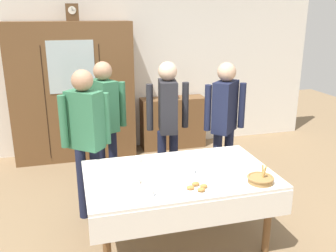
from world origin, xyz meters
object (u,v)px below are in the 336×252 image
(bookshelf_low, at_px, (173,123))
(pastry_plate, at_px, (197,188))
(tea_cup_far_left, at_px, (203,154))
(person_beside_shelf, at_px, (105,115))
(mantel_clock, at_px, (72,12))
(bread_basket, at_px, (260,179))
(tea_cup_back_edge, at_px, (150,194))
(spoon_far_right, at_px, (122,182))
(dining_table, at_px, (180,183))
(person_by_cabinet, at_px, (86,131))
(wall_cabinet, at_px, (73,92))
(spoon_near_left, at_px, (162,168))
(tea_cup_far_right, at_px, (136,181))
(spoon_front_edge, at_px, (239,179))
(book_stack, at_px, (173,95))
(person_behind_table_left, at_px, (168,116))
(tea_cup_mid_right, at_px, (191,171))
(tea_cup_near_right, at_px, (137,160))
(person_near_right_end, at_px, (225,116))

(bookshelf_low, bearing_deg, pastry_plate, -101.98)
(tea_cup_far_left, bearing_deg, person_beside_shelf, 135.04)
(mantel_clock, xyz_separation_m, bread_basket, (1.48, -2.95, -1.43))
(tea_cup_back_edge, relative_size, spoon_far_right, 1.09)
(dining_table, xyz_separation_m, bookshelf_low, (0.68, 2.64, -0.22))
(bread_basket, relative_size, person_by_cabinet, 0.15)
(wall_cabinet, bearing_deg, dining_table, -70.84)
(tea_cup_far_left, distance_m, spoon_near_left, 0.54)
(dining_table, distance_m, tea_cup_far_left, 0.54)
(tea_cup_far_right, xyz_separation_m, spoon_front_edge, (0.93, -0.16, -0.02))
(person_by_cabinet, bearing_deg, tea_cup_far_right, -65.06)
(wall_cabinet, distance_m, book_stack, 1.59)
(bread_basket, height_order, person_behind_table_left, person_behind_table_left)
(spoon_front_edge, bearing_deg, dining_table, 152.59)
(wall_cabinet, height_order, spoon_far_right, wall_cabinet)
(person_behind_table_left, bearing_deg, tea_cup_mid_right, -93.14)
(tea_cup_far_left, xyz_separation_m, person_behind_table_left, (-0.21, 0.68, 0.25))
(spoon_near_left, bearing_deg, wall_cabinet, 107.82)
(dining_table, xyz_separation_m, tea_cup_near_right, (-0.34, 0.39, 0.12))
(dining_table, relative_size, mantel_clock, 7.41)
(person_beside_shelf, height_order, person_behind_table_left, person_behind_table_left)
(tea_cup_back_edge, bearing_deg, mantel_clock, 98.84)
(person_by_cabinet, bearing_deg, dining_table, -41.48)
(pastry_plate, relative_size, person_by_cabinet, 0.17)
(wall_cabinet, distance_m, tea_cup_far_right, 2.74)
(person_by_cabinet, bearing_deg, tea_cup_near_right, -35.04)
(tea_cup_near_right, bearing_deg, tea_cup_back_edge, -92.54)
(book_stack, distance_m, bread_basket, 3.00)
(dining_table, height_order, person_by_cabinet, person_by_cabinet)
(person_beside_shelf, bearing_deg, person_by_cabinet, -114.02)
(tea_cup_far_right, height_order, person_near_right_end, person_near_right_end)
(tea_cup_far_right, bearing_deg, person_near_right_end, 37.57)
(bread_basket, xyz_separation_m, spoon_far_right, (-1.20, 0.34, -0.03))
(mantel_clock, relative_size, bread_basket, 1.00)
(wall_cabinet, height_order, book_stack, wall_cabinet)
(person_by_cabinet, bearing_deg, spoon_far_right, -70.28)
(spoon_front_edge, relative_size, person_by_cabinet, 0.07)
(tea_cup_far_left, relative_size, person_by_cabinet, 0.08)
(wall_cabinet, bearing_deg, tea_cup_near_right, -75.71)
(spoon_far_right, distance_m, person_beside_shelf, 1.35)
(wall_cabinet, height_order, person_beside_shelf, wall_cabinet)
(pastry_plate, relative_size, spoon_far_right, 2.35)
(bread_basket, xyz_separation_m, pastry_plate, (-0.60, 0.01, -0.02))
(tea_cup_far_right, bearing_deg, spoon_front_edge, -9.76)
(tea_cup_far_right, xyz_separation_m, person_near_right_end, (1.26, 0.97, 0.25))
(tea_cup_far_left, bearing_deg, spoon_near_left, -159.46)
(tea_cup_far_right, height_order, pastry_plate, tea_cup_far_right)
(wall_cabinet, distance_m, tea_cup_near_right, 2.29)
(tea_cup_back_edge, xyz_separation_m, person_by_cabinet, (-0.45, 1.08, 0.25))
(wall_cabinet, bearing_deg, spoon_far_right, -82.43)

